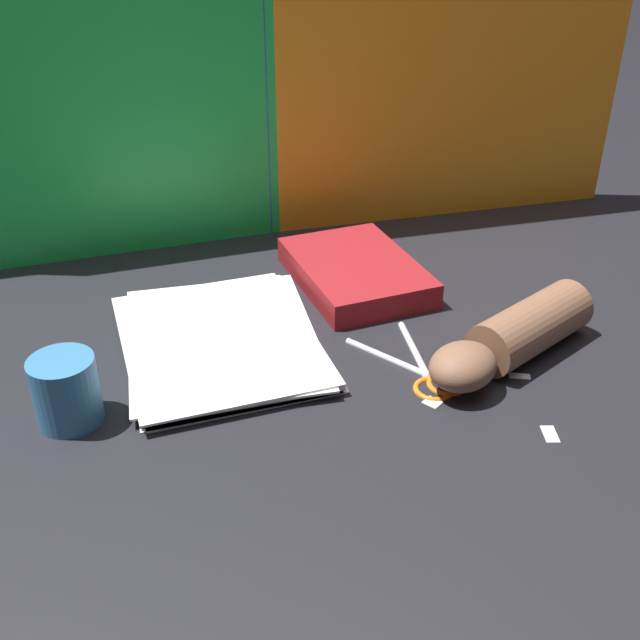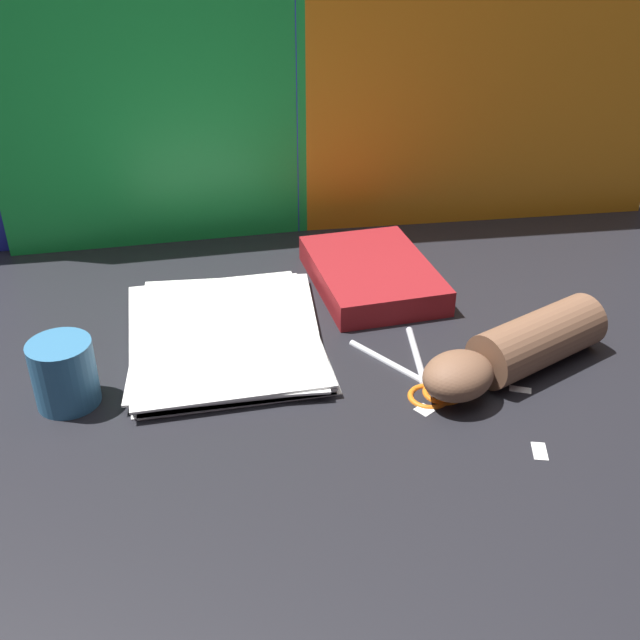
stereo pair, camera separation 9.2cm
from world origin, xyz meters
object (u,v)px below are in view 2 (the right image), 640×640
(mug, at_px, (64,373))
(paper_stack, at_px, (226,334))
(scissors, at_px, (423,378))
(book_closed, at_px, (372,274))
(hand_forearm, at_px, (517,349))

(mug, bearing_deg, paper_stack, 29.61)
(scissors, xyz_separation_m, mug, (-0.42, 0.02, 0.04))
(book_closed, height_order, mug, mug)
(book_closed, relative_size, mug, 3.13)
(book_closed, distance_m, mug, 0.47)
(paper_stack, distance_m, hand_forearm, 0.37)
(book_closed, relative_size, scissors, 1.39)
(book_closed, height_order, hand_forearm, hand_forearm)
(paper_stack, xyz_separation_m, mug, (-0.19, -0.11, 0.03))
(book_closed, bearing_deg, mug, -151.11)
(scissors, bearing_deg, book_closed, 91.99)
(mug, bearing_deg, hand_forearm, -2.74)
(book_closed, height_order, scissors, book_closed)
(scissors, relative_size, mug, 2.26)
(hand_forearm, xyz_separation_m, mug, (-0.54, 0.03, 0.01))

